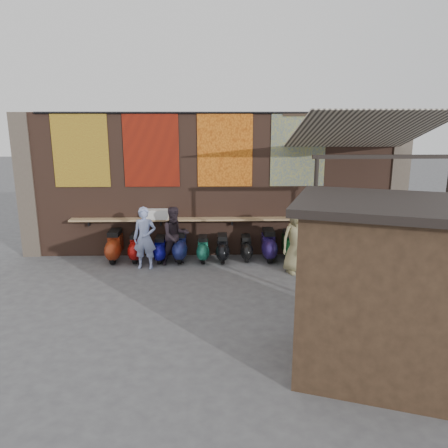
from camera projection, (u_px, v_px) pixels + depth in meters
name	position (u px, v px, depth m)	size (l,w,h in m)	color
ground	(215.00, 288.00, 10.16)	(70.00, 70.00, 0.00)	#474749
brick_wall	(214.00, 185.00, 12.30)	(10.00, 0.40, 4.00)	brown
pier_left	(28.00, 186.00, 12.17)	(0.50, 0.50, 4.00)	#4C4238
pier_right	(396.00, 184.00, 12.43)	(0.50, 0.50, 4.00)	#4C4238
eating_counter	(214.00, 219.00, 12.16)	(8.00, 0.32, 0.05)	#9E7A51
shelf_box	(157.00, 214.00, 12.05)	(0.60, 0.28, 0.27)	white
tapestry_redgold	(81.00, 150.00, 11.76)	(1.50, 0.02, 2.00)	maroon
tapestry_sun	(151.00, 150.00, 11.81)	(1.50, 0.02, 2.00)	red
tapestry_orange	(225.00, 150.00, 11.86)	(1.50, 0.02, 2.00)	orange
tapestry_multi	(298.00, 150.00, 11.91)	(1.50, 0.02, 2.00)	navy
hang_rail	(214.00, 113.00, 11.61)	(0.06, 0.06, 9.50)	black
scooter_stool_0	(115.00, 246.00, 11.97)	(0.40, 0.89, 0.85)	maroon
scooter_stool_1	(136.00, 247.00, 11.99)	(0.36, 0.81, 0.77)	#960D0B
scooter_stool_2	(160.00, 249.00, 11.95)	(0.33, 0.72, 0.69)	#0F0D86
scooter_stool_3	(180.00, 246.00, 12.01)	(0.39, 0.86, 0.82)	navy
scooter_stool_4	(203.00, 249.00, 11.98)	(0.33, 0.72, 0.69)	#19664F
scooter_stool_5	(223.00, 248.00, 11.99)	(0.34, 0.77, 0.73)	black
scooter_stool_6	(246.00, 248.00, 12.08)	(0.32, 0.71, 0.68)	black
scooter_stool_7	(269.00, 245.00, 12.07)	(0.40, 0.90, 0.85)	#21144D
scooter_stool_8	(289.00, 246.00, 12.08)	(0.38, 0.85, 0.81)	#0E461E
scooter_stool_9	(309.00, 247.00, 12.05)	(0.34, 0.76, 0.73)	#0E520B
diner_left	(145.00, 238.00, 11.31)	(0.60, 0.39, 1.63)	#91A0D3
diner_right	(175.00, 236.00, 11.63)	(0.76, 0.60, 1.57)	#2C222A
shopper_navy	(368.00, 251.00, 9.83)	(1.10, 0.46, 1.87)	#1B1632
shopper_grey	(393.00, 252.00, 10.00)	(1.10, 0.63, 1.70)	slate
shopper_tan	(297.00, 239.00, 11.00)	(0.85, 0.55, 1.73)	#90875C
market_stall	(384.00, 294.00, 6.50)	(2.40, 1.80, 2.60)	black
stall_roof	(393.00, 205.00, 6.18)	(2.69, 2.07, 0.12)	black
stall_sign	(386.00, 240.00, 7.22)	(1.20, 0.04, 0.50)	gold
stall_shelf	(381.00, 293.00, 7.45)	(1.99, 0.10, 0.06)	#473321
awning_canvas	(362.00, 131.00, 10.27)	(3.20, 3.40, 0.03)	beige
awning_ledger	(344.00, 114.00, 11.72)	(3.30, 0.08, 0.12)	#33261C
awning_header	(385.00, 157.00, 8.93)	(3.00, 0.08, 0.08)	black
awning_post_left	(314.00, 229.00, 9.26)	(0.09, 0.09, 3.10)	black
awning_post_right	(444.00, 229.00, 9.33)	(0.09, 0.09, 3.10)	black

